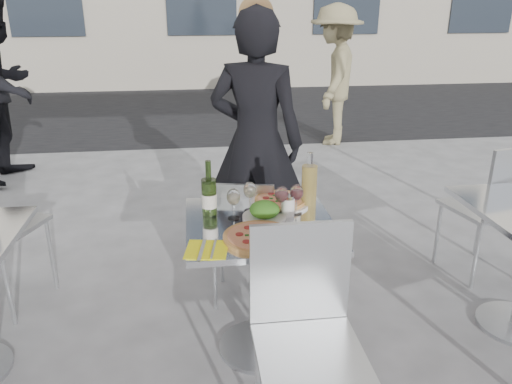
{
  "coord_description": "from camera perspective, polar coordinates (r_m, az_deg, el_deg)",
  "views": [
    {
      "loc": [
        -0.31,
        -2.2,
        1.76
      ],
      "look_at": [
        0.0,
        0.15,
        0.85
      ],
      "focal_mm": 35.0,
      "sensor_mm": 36.0,
      "label": 1
    }
  ],
  "objects": [
    {
      "name": "ground",
      "position": [
        2.84,
        0.41,
        -17.36
      ],
      "size": [
        80.0,
        80.0,
        0.0
      ],
      "primitive_type": "plane",
      "color": "slate"
    },
    {
      "name": "street_asphalt",
      "position": [
        8.88,
        -5.44,
        9.53
      ],
      "size": [
        24.0,
        5.0,
        0.0
      ],
      "primitive_type": "cube",
      "color": "black",
      "rests_on": "ground"
    },
    {
      "name": "main_table",
      "position": [
        2.54,
        0.45,
        -7.78
      ],
      "size": [
        0.72,
        0.72,
        0.75
      ],
      "color": "#B7BABF",
      "rests_on": "ground"
    },
    {
      "name": "chair_far",
      "position": [
        2.94,
        -1.59,
        -4.61
      ],
      "size": [
        0.44,
        0.45,
        0.83
      ],
      "rotation": [
        0.0,
        0.0,
        2.95
      ],
      "color": "silver",
      "rests_on": "ground"
    },
    {
      "name": "chair_near",
      "position": [
        2.1,
        5.61,
        -14.3
      ],
      "size": [
        0.42,
        0.44,
        0.93
      ],
      "rotation": [
        0.0,
        0.0,
        -0.0
      ],
      "color": "silver",
      "rests_on": "ground"
    },
    {
      "name": "side_chair_rfar",
      "position": [
        3.55,
        25.85,
        -0.9
      ],
      "size": [
        0.52,
        0.53,
        0.95
      ],
      "rotation": [
        0.0,
        0.0,
        3.36
      ],
      "color": "silver",
      "rests_on": "ground"
    },
    {
      "name": "woman_diner",
      "position": [
        3.36,
        0.01,
        5.7
      ],
      "size": [
        0.75,
        0.62,
        1.75
      ],
      "primitive_type": "imported",
      "rotation": [
        0.0,
        0.0,
        2.76
      ],
      "color": "black",
      "rests_on": "ground"
    },
    {
      "name": "pedestrian_a",
      "position": [
        5.72,
        -27.02,
        10.7
      ],
      "size": [
        0.88,
        1.04,
        1.91
      ],
      "primitive_type": "imported",
      "rotation": [
        0.0,
        0.0,
        1.39
      ],
      "color": "black",
      "rests_on": "ground"
    },
    {
      "name": "pedestrian_b",
      "position": [
        6.57,
        8.93,
        13.0
      ],
      "size": [
        1.0,
        1.28,
        1.74
      ],
      "primitive_type": "imported",
      "rotation": [
        0.0,
        0.0,
        4.36
      ],
      "color": "#90855D",
      "rests_on": "ground"
    },
    {
      "name": "pizza_near",
      "position": [
        2.27,
        0.44,
        -5.14
      ],
      "size": [
        0.34,
        0.34,
        0.02
      ],
      "color": "tan",
      "rests_on": "main_table"
    },
    {
      "name": "pizza_far",
      "position": [
        2.65,
        2.76,
        -1.07
      ],
      "size": [
        0.31,
        0.31,
        0.03
      ],
      "color": "white",
      "rests_on": "main_table"
    },
    {
      "name": "salad_plate",
      "position": [
        2.48,
        0.99,
        -2.2
      ],
      "size": [
        0.22,
        0.22,
        0.09
      ],
      "color": "white",
      "rests_on": "main_table"
    },
    {
      "name": "wine_bottle",
      "position": [
        2.46,
        -5.38,
        -0.45
      ],
      "size": [
        0.08,
        0.07,
        0.29
      ],
      "color": "#37541F",
      "rests_on": "main_table"
    },
    {
      "name": "carafe",
      "position": [
        2.61,
        6.1,
        0.86
      ],
      "size": [
        0.08,
        0.08,
        0.29
      ],
      "color": "#D6B95B",
      "rests_on": "main_table"
    },
    {
      "name": "sugar_shaker",
      "position": [
        2.5,
        3.71,
        -1.54
      ],
      "size": [
        0.06,
        0.06,
        0.11
      ],
      "color": "white",
      "rests_on": "main_table"
    },
    {
      "name": "wineglass_white_a",
      "position": [
        2.44,
        -2.59,
        -0.68
      ],
      "size": [
        0.07,
        0.07,
        0.16
      ],
      "color": "white",
      "rests_on": "main_table"
    },
    {
      "name": "wineglass_white_b",
      "position": [
        2.53,
        -0.7,
        0.1
      ],
      "size": [
        0.07,
        0.07,
        0.16
      ],
      "color": "white",
      "rests_on": "main_table"
    },
    {
      "name": "wineglass_red_a",
      "position": [
        2.47,
        2.94,
        -0.4
      ],
      "size": [
        0.07,
        0.07,
        0.16
      ],
      "color": "white",
      "rests_on": "main_table"
    },
    {
      "name": "wineglass_red_b",
      "position": [
        2.51,
        4.67,
        -0.17
      ],
      "size": [
        0.07,
        0.07,
        0.16
      ],
      "color": "white",
      "rests_on": "main_table"
    },
    {
      "name": "napkin_left",
      "position": [
        2.19,
        -5.66,
        -6.54
      ],
      "size": [
        0.21,
        0.21,
        0.01
      ],
      "rotation": [
        0.0,
        0.0,
        -0.16
      ],
      "color": "yellow",
      "rests_on": "main_table"
    },
    {
      "name": "napkin_right",
      "position": [
        2.32,
        7.74,
        -4.92
      ],
      "size": [
        0.23,
        0.23,
        0.01
      ],
      "rotation": [
        0.0,
        0.0,
        -0.39
      ],
      "color": "yellow",
      "rests_on": "main_table"
    }
  ]
}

